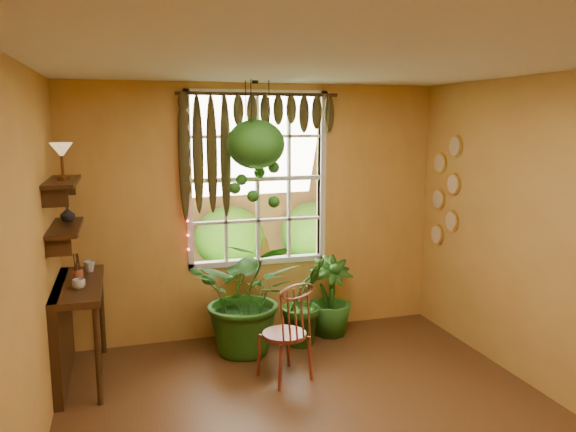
# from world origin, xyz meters

# --- Properties ---
(ceiling) EXTENTS (4.50, 4.50, 0.00)m
(ceiling) POSITION_xyz_m (0.00, 0.00, 2.70)
(ceiling) COLOR white
(ceiling) RESTS_ON wall_back
(wall_back) EXTENTS (4.00, 0.00, 4.00)m
(wall_back) POSITION_xyz_m (0.00, 2.25, 1.35)
(wall_back) COLOR gold
(wall_back) RESTS_ON floor
(wall_left) EXTENTS (0.00, 4.50, 4.50)m
(wall_left) POSITION_xyz_m (-2.00, 0.00, 1.35)
(wall_left) COLOR gold
(wall_left) RESTS_ON floor
(wall_right) EXTENTS (0.00, 4.50, 4.50)m
(wall_right) POSITION_xyz_m (2.00, 0.00, 1.35)
(wall_right) COLOR gold
(wall_right) RESTS_ON floor
(window) EXTENTS (1.52, 0.10, 1.86)m
(window) POSITION_xyz_m (0.00, 2.28, 1.70)
(window) COLOR silver
(window) RESTS_ON wall_back
(valance_vine) EXTENTS (1.70, 0.12, 1.10)m
(valance_vine) POSITION_xyz_m (-0.08, 2.16, 2.28)
(valance_vine) COLOR #3A250F
(valance_vine) RESTS_ON window
(string_lights) EXTENTS (0.03, 0.03, 1.54)m
(string_lights) POSITION_xyz_m (-0.76, 2.19, 1.75)
(string_lights) COLOR #FF2633
(string_lights) RESTS_ON window
(wall_plates) EXTENTS (0.04, 0.32, 1.10)m
(wall_plates) POSITION_xyz_m (1.98, 1.79, 1.55)
(wall_plates) COLOR #FFEED0
(wall_plates) RESTS_ON wall_right
(counter_ledge) EXTENTS (0.40, 1.20, 0.90)m
(counter_ledge) POSITION_xyz_m (-1.91, 1.60, 0.55)
(counter_ledge) COLOR #3A250F
(counter_ledge) RESTS_ON floor
(shelf_lower) EXTENTS (0.25, 0.90, 0.04)m
(shelf_lower) POSITION_xyz_m (-1.88, 1.60, 1.40)
(shelf_lower) COLOR #3A250F
(shelf_lower) RESTS_ON wall_left
(shelf_upper) EXTENTS (0.25, 0.90, 0.04)m
(shelf_upper) POSITION_xyz_m (-1.88, 1.60, 1.80)
(shelf_upper) COLOR #3A250F
(shelf_upper) RESTS_ON wall_left
(backyard) EXTENTS (14.00, 10.00, 12.00)m
(backyard) POSITION_xyz_m (0.24, 6.87, 1.28)
(backyard) COLOR #225217
(backyard) RESTS_ON ground
(windsor_chair) EXTENTS (0.51, 0.52, 1.06)m
(windsor_chair) POSITION_xyz_m (-0.04, 1.05, 0.31)
(windsor_chair) COLOR maroon
(windsor_chair) RESTS_ON floor
(potted_plant_left) EXTENTS (1.35, 1.27, 1.19)m
(potted_plant_left) POSITION_xyz_m (-0.23, 1.75, 0.60)
(potted_plant_left) COLOR #174713
(potted_plant_left) RESTS_ON floor
(potted_plant_mid) EXTENTS (0.63, 0.57, 0.93)m
(potted_plant_mid) POSITION_xyz_m (0.38, 1.80, 0.47)
(potted_plant_mid) COLOR #174713
(potted_plant_mid) RESTS_ON floor
(potted_plant_right) EXTENTS (0.52, 0.52, 0.86)m
(potted_plant_right) POSITION_xyz_m (0.73, 1.97, 0.43)
(potted_plant_right) COLOR #174713
(potted_plant_right) RESTS_ON floor
(hanging_basket) EXTENTS (0.57, 0.57, 1.25)m
(hanging_basket) POSITION_xyz_m (-0.11, 1.88, 2.00)
(hanging_basket) COLOR black
(hanging_basket) RESTS_ON ceiling
(cup_a) EXTENTS (0.13, 0.13, 0.09)m
(cup_a) POSITION_xyz_m (-1.78, 1.40, 0.94)
(cup_a) COLOR silver
(cup_a) RESTS_ON counter_ledge
(cup_b) EXTENTS (0.12, 0.12, 0.10)m
(cup_b) POSITION_xyz_m (-1.72, 1.96, 0.95)
(cup_b) COLOR beige
(cup_b) RESTS_ON counter_ledge
(brush_jar) EXTENTS (0.09, 0.09, 0.33)m
(brush_jar) POSITION_xyz_m (-1.80, 1.62, 1.03)
(brush_jar) COLOR brown
(brush_jar) RESTS_ON counter_ledge
(shelf_vase) EXTENTS (0.14, 0.14, 0.13)m
(shelf_vase) POSITION_xyz_m (-1.87, 1.82, 1.48)
(shelf_vase) COLOR #B2AD99
(shelf_vase) RESTS_ON shelf_lower
(tiffany_lamp) EXTENTS (0.19, 0.19, 0.31)m
(tiffany_lamp) POSITION_xyz_m (-1.86, 1.54, 2.05)
(tiffany_lamp) COLOR brown
(tiffany_lamp) RESTS_ON shelf_upper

